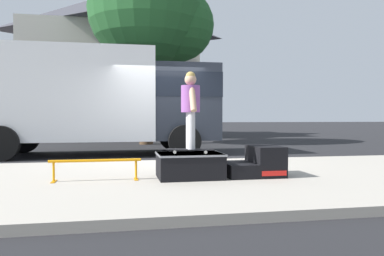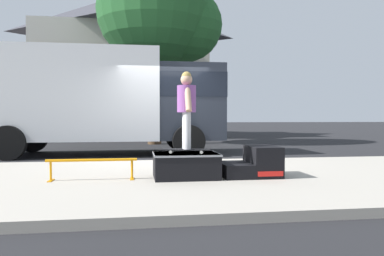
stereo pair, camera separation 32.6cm
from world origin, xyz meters
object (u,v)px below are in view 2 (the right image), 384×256
object	(u,v)px
skate_box	(186,165)
grind_rail	(92,164)
skateboard	(187,150)
skater_kid	(187,104)
box_truck	(106,97)
kicker_ramp	(254,164)
street_tree_main	(161,14)

from	to	relation	value
skate_box	grind_rail	world-z (taller)	skate_box
skateboard	skater_kid	size ratio (longest dim) A/B	0.64
skate_box	box_truck	xyz separation A→B (m)	(-1.70, 5.35, 1.36)
grind_rail	box_truck	size ratio (longest dim) A/B	0.20
kicker_ramp	skateboard	distance (m)	1.18
skate_box	kicker_ramp	xyz separation A→B (m)	(1.17, -0.00, -0.01)
grind_rail	skater_kid	bearing A→B (deg)	-0.89
grind_rail	box_truck	distance (m)	5.51
kicker_ramp	street_tree_main	distance (m)	10.80
street_tree_main	box_truck	bearing A→B (deg)	-114.71
skateboard	skater_kid	xyz separation A→B (m)	(0.00, -0.00, 0.75)
kicker_ramp	skater_kid	bearing A→B (deg)	-178.99
kicker_ramp	skateboard	size ratio (longest dim) A/B	1.18
box_truck	street_tree_main	bearing A→B (deg)	65.29
kicker_ramp	grind_rail	bearing A→B (deg)	179.93
skate_box	skateboard	size ratio (longest dim) A/B	1.31
kicker_ramp	box_truck	distance (m)	6.22
skate_box	box_truck	size ratio (longest dim) A/B	0.15
box_truck	kicker_ramp	bearing A→B (deg)	-61.86
skater_kid	street_tree_main	world-z (taller)	street_tree_main
grind_rail	skater_kid	world-z (taller)	skater_kid
grind_rail	box_truck	world-z (taller)	box_truck
box_truck	street_tree_main	size ratio (longest dim) A/B	0.88
skate_box	street_tree_main	size ratio (longest dim) A/B	0.13
skate_box	kicker_ramp	world-z (taller)	kicker_ramp
grind_rail	skateboard	bearing A→B (deg)	-0.89
kicker_ramp	box_truck	world-z (taller)	box_truck
grind_rail	box_truck	xyz separation A→B (m)	(-0.20, 5.35, 1.33)
skate_box	skater_kid	xyz separation A→B (m)	(0.01, -0.02, 1.00)
skate_box	grind_rail	xyz separation A→B (m)	(-1.50, 0.00, 0.03)
kicker_ramp	skateboard	xyz separation A→B (m)	(-1.15, -0.02, 0.25)
kicker_ramp	street_tree_main	bearing A→B (deg)	95.67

